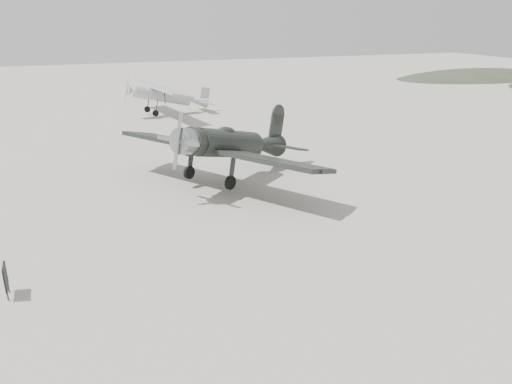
# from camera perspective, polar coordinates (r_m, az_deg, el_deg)

# --- Properties ---
(ground) EXTENTS (160.00, 160.00, 0.00)m
(ground) POSITION_cam_1_polar(r_m,az_deg,el_deg) (20.82, -3.35, -5.14)
(ground) COLOR #AAA697
(ground) RESTS_ON ground
(hill_northeast) EXTENTS (32.00, 16.00, 5.20)m
(hill_northeast) POSITION_cam_1_polar(r_m,az_deg,el_deg) (80.68, 24.13, 11.88)
(hill_northeast) COLOR #2D3527
(hill_northeast) RESTS_ON ground
(lowwing_monoplane) EXTENTS (10.21, 11.59, 4.06)m
(lowwing_monoplane) POSITION_cam_1_polar(r_m,az_deg,el_deg) (26.75, -2.71, 5.46)
(lowwing_monoplane) COLOR black
(lowwing_monoplane) RESTS_ON ground
(highwing_monoplane) EXTENTS (7.98, 11.18, 3.16)m
(highwing_monoplane) POSITION_cam_1_polar(r_m,az_deg,el_deg) (46.26, -10.28, 11.04)
(highwing_monoplane) COLOR #A1A4A7
(highwing_monoplane) RESTS_ON ground
(sign_board) EXTENTS (0.10, 0.81, 1.17)m
(sign_board) POSITION_cam_1_polar(r_m,az_deg,el_deg) (18.26, -26.73, -8.72)
(sign_board) COLOR #333333
(sign_board) RESTS_ON ground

